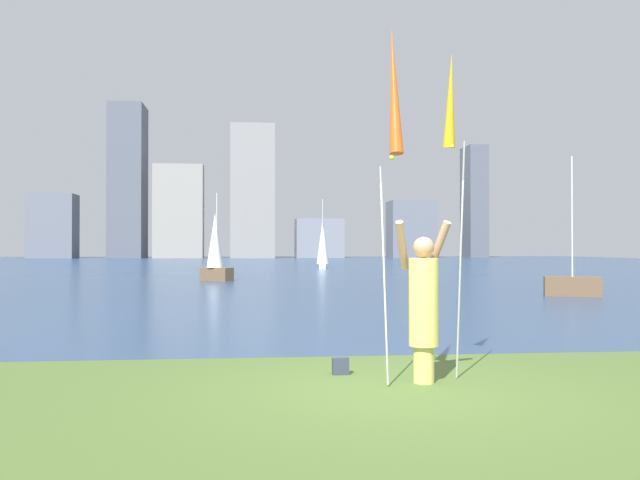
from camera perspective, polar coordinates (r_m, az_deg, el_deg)
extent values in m
cube|color=navy|center=(68.94, -4.47, -2.12)|extent=(120.00, 117.71, 0.12)
cube|color=#263316|center=(10.32, 3.52, -10.11)|extent=(120.00, 0.70, 0.02)
cylinder|color=#D8CC66|center=(8.37, 8.97, -10.57)|extent=(0.26, 0.26, 0.46)
cylinder|color=#D8CC66|center=(8.28, 8.96, -5.31)|extent=(0.37, 0.37, 1.09)
sphere|color=tan|center=(8.25, 8.95, -0.64)|extent=(0.26, 0.26, 0.26)
cylinder|color=tan|center=(8.34, 7.12, -0.46)|extent=(0.27, 0.42, 0.63)
cylinder|color=tan|center=(8.46, 10.23, -0.46)|extent=(0.27, 0.42, 0.63)
cylinder|color=#B2B2B7|center=(8.20, 5.56, -2.81)|extent=(0.02, 0.49, 2.69)
cone|color=#F25919|center=(7.83, 6.42, 12.80)|extent=(0.16, 0.42, 1.54)
sphere|color=yellow|center=(7.81, 6.22, 7.09)|extent=(0.06, 0.06, 0.06)
cylinder|color=#B2B2B7|center=(8.44, 12.05, -1.82)|extent=(0.02, 0.36, 2.98)
cone|color=yellow|center=(9.04, 11.20, 11.76)|extent=(0.16, 0.30, 1.25)
sphere|color=yellow|center=(8.86, 11.35, 7.94)|extent=(0.06, 0.06, 0.06)
cube|color=#33384C|center=(8.83, 1.79, -10.84)|extent=(0.22, 0.12, 0.22)
cube|color=#333D51|center=(56.42, -9.18, -2.18)|extent=(1.20, 1.86, 0.37)
cylinder|color=silver|center=(56.40, -9.18, -0.38)|extent=(0.06, 0.06, 3.18)
cone|color=white|center=(56.28, -9.23, -1.01)|extent=(1.10, 1.10, 1.94)
cube|color=brown|center=(33.92, -8.92, -2.93)|extent=(1.75, 1.57, 0.66)
cylinder|color=silver|center=(33.90, -8.91, 0.84)|extent=(0.06, 0.06, 3.80)
cone|color=white|center=(33.98, -9.08, -0.01)|extent=(1.19, 1.19, 2.81)
cube|color=brown|center=(24.46, 20.99, -3.76)|extent=(2.02, 1.41, 0.67)
cylinder|color=silver|center=(24.45, 20.96, 1.93)|extent=(0.06, 0.06, 4.18)
cube|color=white|center=(52.53, 0.23, -2.30)|extent=(0.75, 2.00, 0.38)
cylinder|color=silver|center=(52.53, 0.23, 0.73)|extent=(0.06, 0.06, 5.17)
cone|color=white|center=(52.66, 0.23, -0.11)|extent=(1.09, 1.09, 3.62)
cube|color=slate|center=(114.46, -22.10, 1.11)|extent=(7.17, 4.69, 10.32)
cube|color=#565B66|center=(113.92, -16.27, 4.87)|extent=(5.48, 7.11, 25.27)
cube|color=gray|center=(109.44, -12.12, 2.43)|extent=(7.94, 3.59, 15.17)
cube|color=gray|center=(109.46, -5.84, 4.14)|extent=(7.11, 7.11, 21.72)
cube|color=gray|center=(111.62, -0.08, 0.14)|extent=(7.97, 5.66, 6.55)
cube|color=slate|center=(111.53, 7.87, 0.91)|extent=(7.41, 6.01, 9.50)
cube|color=#565B66|center=(117.98, 13.19, 3.21)|extent=(3.27, 5.78, 19.30)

